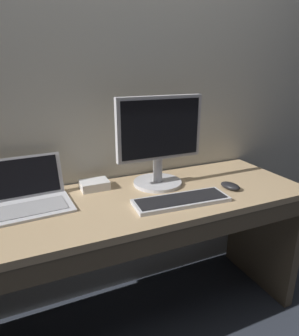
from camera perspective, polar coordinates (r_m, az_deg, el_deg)
name	(u,v)px	position (r m, az deg, el deg)	size (l,w,h in m)	color
ground_plane	(139,319)	(1.87, -2.06, -26.71)	(14.00, 14.00, 0.00)	#2D333D
back_wall	(111,62)	(1.62, -7.27, 19.43)	(5.09, 0.04, 2.70)	beige
desk	(138,239)	(1.53, -2.11, -13.25)	(1.72, 0.59, 0.74)	tan
laptop_silver	(28,197)	(1.45, -22.16, -5.21)	(0.37, 0.31, 0.20)	silver
external_monitor	(159,140)	(1.51, 1.86, 5.30)	(0.45, 0.25, 0.46)	#B7B7BC
wired_keyboard	(181,200)	(1.39, 6.06, -6.13)	(0.45, 0.18, 0.02)	#BCBCC1
computer_mouse	(230,186)	(1.58, 15.09, -3.31)	(0.06, 0.11, 0.03)	black
external_drive_box	(95,185)	(1.55, -10.40, -3.16)	(0.14, 0.10, 0.04)	silver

